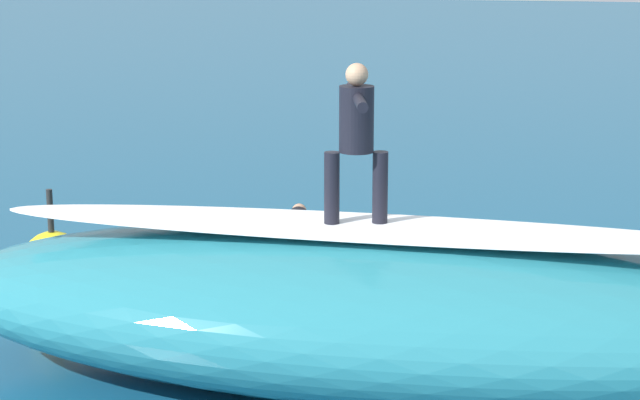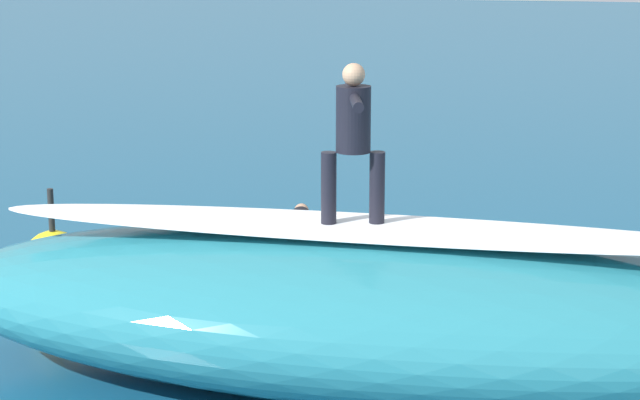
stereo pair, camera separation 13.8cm
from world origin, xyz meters
The scene contains 10 objects.
ground_plane centered at (0.00, 0.00, 0.00)m, with size 120.00×120.00×0.00m, color #145175.
wave_crest centered at (-0.14, 2.53, 0.75)m, with size 8.54×3.01×1.50m, color teal.
wave_foam_lip centered at (-0.14, 2.53, 1.54)m, with size 7.26×1.05×0.08m, color white.
surfboard_riding centered at (0.03, 2.53, 1.54)m, with size 2.19×0.51×0.08m, color #33B2D1.
surfer_riding centered at (0.03, 2.53, 2.43)m, with size 0.57×1.36×1.47m.
surfboard_paddling centered at (1.87, -2.35, 0.03)m, with size 1.96×0.50×0.07m, color #E0563D.
surfer_paddling centered at (1.84, -2.22, 0.20)m, with size 0.58×1.76×0.32m.
buoy_marker centered at (4.10, 0.59, 0.37)m, with size 0.73×0.73×1.25m.
foam_patch_near centered at (-0.84, 2.32, 0.09)m, with size 0.87×0.85×0.17m, color white.
foam_patch_mid centered at (-0.96, -0.35, 0.06)m, with size 0.53×0.40×0.12m, color white.
Camera 1 is at (-1.96, 12.38, 4.19)m, focal length 63.32 mm.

